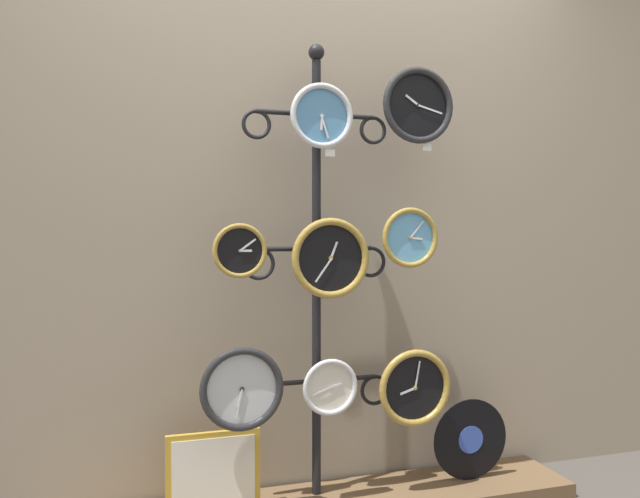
# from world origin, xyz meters

# --- Properties ---
(shop_wall) EXTENTS (4.40, 0.04, 2.80)m
(shop_wall) POSITION_xyz_m (0.00, 0.57, 1.40)
(shop_wall) COLOR gray
(shop_wall) RESTS_ON ground_plane
(display_stand) EXTENTS (0.65, 0.35, 1.91)m
(display_stand) POSITION_xyz_m (0.00, 0.41, 0.69)
(display_stand) COLOR black
(display_stand) RESTS_ON ground_plane
(clock_top_center) EXTENTS (0.26, 0.04, 0.26)m
(clock_top_center) POSITION_xyz_m (-0.01, 0.30, 1.60)
(clock_top_center) COLOR #4C84B2
(clock_top_right) EXTENTS (0.31, 0.04, 0.31)m
(clock_top_right) POSITION_xyz_m (0.40, 0.30, 1.67)
(clock_top_right) COLOR black
(clock_middle_left) EXTENTS (0.21, 0.04, 0.21)m
(clock_middle_left) POSITION_xyz_m (-0.33, 0.31, 1.08)
(clock_middle_left) COLOR black
(clock_middle_center) EXTENTS (0.32, 0.04, 0.32)m
(clock_middle_center) POSITION_xyz_m (0.03, 0.32, 1.04)
(clock_middle_center) COLOR black
(clock_middle_right) EXTENTS (0.25, 0.04, 0.25)m
(clock_middle_right) POSITION_xyz_m (0.37, 0.30, 1.12)
(clock_middle_right) COLOR #60A8DB
(clock_bottom_left) EXTENTS (0.32, 0.04, 0.32)m
(clock_bottom_left) POSITION_xyz_m (-0.33, 0.29, 0.55)
(clock_bottom_left) COLOR silver
(clock_bottom_center) EXTENTS (0.23, 0.04, 0.23)m
(clock_bottom_center) POSITION_xyz_m (0.02, 0.30, 0.53)
(clock_bottom_center) COLOR silver
(clock_bottom_right) EXTENTS (0.32, 0.04, 0.32)m
(clock_bottom_right) POSITION_xyz_m (0.39, 0.29, 0.50)
(clock_bottom_right) COLOR black
(vinyl_record) EXTENTS (0.36, 0.01, 0.36)m
(vinyl_record) POSITION_xyz_m (0.69, 0.35, 0.24)
(vinyl_record) COLOR black
(vinyl_record) RESTS_ON low_shelf
(picture_frame) EXTENTS (0.36, 0.02, 0.31)m
(picture_frame) POSITION_xyz_m (-0.43, 0.37, 0.22)
(picture_frame) COLOR gold
(picture_frame) RESTS_ON low_shelf
(price_tag_upper) EXTENTS (0.04, 0.00, 0.03)m
(price_tag_upper) POSITION_xyz_m (0.02, 0.30, 1.46)
(price_tag_upper) COLOR white
(price_tag_mid) EXTENTS (0.04, 0.00, 0.03)m
(price_tag_mid) POSITION_xyz_m (0.44, 0.30, 1.50)
(price_tag_mid) COLOR white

